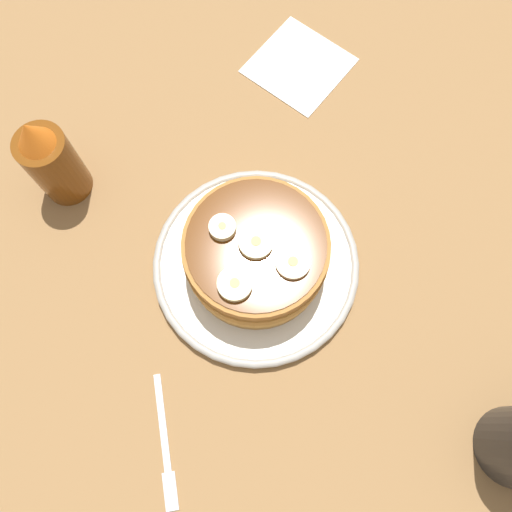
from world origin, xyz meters
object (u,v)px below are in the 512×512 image
at_px(pancake_stack, 256,255).
at_px(syrup_bottle, 52,161).
at_px(plate, 256,264).
at_px(napkin, 299,65).
at_px(fork, 165,449).
at_px(banana_slice_1, 293,263).
at_px(banana_slice_3, 222,228).
at_px(banana_slice_2, 235,284).
at_px(banana_slice_0, 258,243).

xyz_separation_m(pancake_stack, syrup_bottle, (-0.08, 0.23, 0.01)).
relative_size(plate, napkin, 2.05).
bearing_deg(pancake_stack, syrup_bottle, 110.60).
height_order(napkin, fork, fork).
xyz_separation_m(pancake_stack, banana_slice_1, (0.01, -0.04, 0.03)).
height_order(banana_slice_1, fork, banana_slice_1).
bearing_deg(fork, napkin, 28.15).
relative_size(plate, banana_slice_1, 6.65).
bearing_deg(syrup_bottle, fork, -110.42).
bearing_deg(plate, napkin, 34.14).
distance_m(banana_slice_1, banana_slice_3, 0.08).
bearing_deg(pancake_stack, banana_slice_2, -160.58).
relative_size(napkin, syrup_bottle, 0.87).
distance_m(banana_slice_1, syrup_bottle, 0.28).
xyz_separation_m(banana_slice_0, banana_slice_2, (-0.04, -0.01, 0.00)).
xyz_separation_m(banana_slice_2, fork, (-0.15, -0.06, -0.08)).
xyz_separation_m(banana_slice_0, banana_slice_1, (0.01, -0.04, -0.00)).
xyz_separation_m(plate, banana_slice_3, (-0.01, 0.03, 0.07)).
distance_m(banana_slice_1, fork, 0.22).
bearing_deg(pancake_stack, napkin, 34.20).
bearing_deg(banana_slice_1, fork, -170.69).
distance_m(plate, syrup_bottle, 0.24).
xyz_separation_m(plate, banana_slice_0, (0.00, -0.00, 0.07)).
bearing_deg(fork, syrup_bottle, 69.58).
height_order(fork, syrup_bottle, syrup_bottle).
xyz_separation_m(banana_slice_2, syrup_bottle, (-0.04, 0.24, -0.02)).
bearing_deg(banana_slice_0, banana_slice_3, 111.65).
height_order(banana_slice_0, syrup_bottle, syrup_bottle).
bearing_deg(syrup_bottle, banana_slice_0, -68.93).
relative_size(banana_slice_0, syrup_bottle, 0.27).
relative_size(pancake_stack, fork, 1.38).
xyz_separation_m(pancake_stack, fork, (-0.20, -0.07, -0.04)).
bearing_deg(banana_slice_3, syrup_bottle, 110.96).
bearing_deg(banana_slice_1, banana_slice_3, 108.21).
bearing_deg(syrup_bottle, banana_slice_2, -79.92).
distance_m(banana_slice_3, syrup_bottle, 0.21).
height_order(banana_slice_2, banana_slice_3, same).
relative_size(banana_slice_1, napkin, 0.31).
bearing_deg(banana_slice_0, plate, 121.13).
bearing_deg(syrup_bottle, napkin, -12.86).
bearing_deg(banana_slice_3, plate, -68.92).
bearing_deg(plate, banana_slice_1, -74.32).
bearing_deg(pancake_stack, banana_slice_1, -72.14).
distance_m(banana_slice_0, syrup_bottle, 0.24).
distance_m(fork, syrup_bottle, 0.32).
bearing_deg(syrup_bottle, banana_slice_3, -69.04).
xyz_separation_m(banana_slice_1, napkin, (0.21, 0.19, -0.08)).
bearing_deg(napkin, plate, -145.86).
bearing_deg(napkin, pancake_stack, -145.80).
bearing_deg(plate, syrup_bottle, 110.98).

